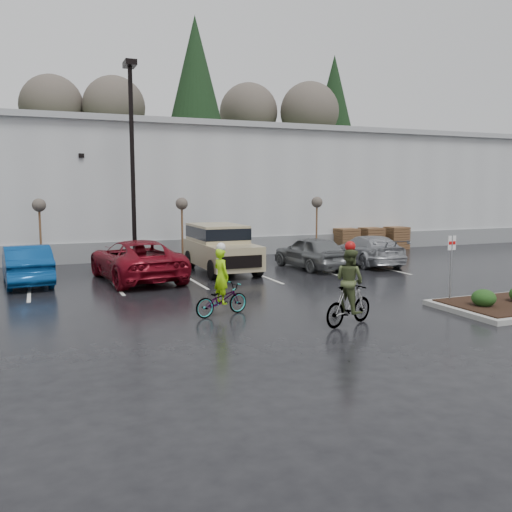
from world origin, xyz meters
name	(u,v)px	position (x,y,z in m)	size (l,w,h in m)	color
ground	(349,316)	(0.00, 0.00, 0.00)	(120.00, 120.00, 0.00)	black
warehouse	(169,188)	(0.00, 21.99, 3.65)	(60.50, 15.50, 7.20)	#ADB0B2
wooded_ridge	(119,195)	(0.00, 45.00, 3.00)	(80.00, 25.00, 6.00)	#1B3717
lamppost	(132,143)	(-4.00, 12.00, 5.69)	(0.50, 1.00, 9.22)	black
sapling_west	(39,209)	(-8.00, 13.00, 2.73)	(0.60, 0.60, 3.20)	#553122
sapling_mid	(182,207)	(-1.50, 13.00, 2.73)	(0.60, 0.60, 3.20)	#553122
sapling_east	(317,205)	(6.00, 13.00, 2.73)	(0.60, 0.60, 3.20)	#553122
pallet_stack_a	(346,240)	(8.50, 14.00, 0.68)	(1.20, 1.20, 1.35)	#553122
pallet_stack_b	(371,239)	(10.20, 14.00, 0.68)	(1.20, 1.20, 1.35)	#553122
pallet_stack_c	(396,238)	(12.00, 14.00, 0.68)	(1.20, 1.20, 1.35)	#553122
shrub_a	(484,298)	(4.00, -1.00, 0.41)	(0.70, 0.70, 0.52)	#163512
fire_lane_sign	(451,260)	(3.80, 0.20, 1.41)	(0.30, 0.05, 2.20)	gray
car_blue	(27,264)	(-8.56, 9.24, 0.76)	(1.60, 4.59, 1.51)	navy
car_red	(136,260)	(-4.53, 8.57, 0.81)	(2.68, 5.82, 1.62)	maroon
suv_tan	(221,248)	(-0.70, 9.32, 1.03)	(2.20, 5.10, 2.06)	tan
car_grey	(311,252)	(3.43, 8.78, 0.75)	(1.76, 4.38, 1.49)	slate
car_far_silver	(368,250)	(6.53, 8.85, 0.71)	(1.98, 4.86, 1.41)	#A5A7AC
cyclist_hivis	(221,293)	(-3.33, 1.50, 0.66)	(1.84, 1.06, 2.11)	#3F3F44
cyclist_olive	(349,295)	(-0.55, -0.86, 0.83)	(1.81, 1.06, 2.26)	#3F3F44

